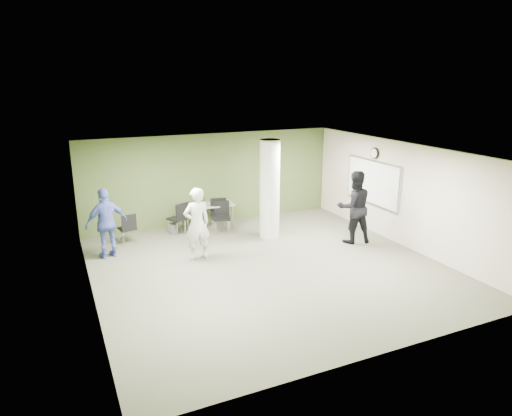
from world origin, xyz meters
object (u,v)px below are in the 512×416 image
man_black (354,207)px  man_blue (107,223)px  woman_white (197,224)px  folding_table (207,206)px  chair_back_left (128,226)px

man_black → man_blue: man_black is taller
man_blue → woman_white: bearing=140.1°
man_blue → man_black: bearing=152.5°
folding_table → man_blue: man_blue is taller
folding_table → man_black: bearing=-35.3°
folding_table → man_black: 4.33m
woman_white → man_black: 4.33m
folding_table → man_blue: size_ratio=0.92×
man_black → man_blue: size_ratio=1.12×
man_black → man_blue: 6.54m
chair_back_left → folding_table: bearing=177.1°
folding_table → man_black: size_ratio=0.83×
woman_white → man_blue: (-2.03, 1.04, -0.02)m
woman_white → man_black: bearing=168.2°
man_black → woman_white: bearing=3.9°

